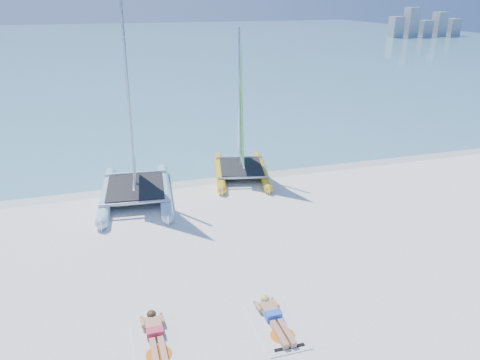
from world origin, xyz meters
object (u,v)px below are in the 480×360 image
at_px(catamaran_yellow, 240,128).
at_px(towel_a, 157,344).
at_px(sunbather_b, 274,317).
at_px(catamaran_blue, 132,142).
at_px(towel_b, 277,326).
at_px(sunbather_a, 155,334).

bearing_deg(catamaran_yellow, towel_a, -104.15).
relative_size(towel_a, sunbather_b, 1.07).
relative_size(catamaran_blue, catamaran_yellow, 1.19).
distance_m(catamaran_blue, catamaran_yellow, 4.76).
xyz_separation_m(catamaran_blue, sunbather_b, (2.37, -8.28, -2.04)).
height_order(catamaran_yellow, towel_a, catamaran_yellow).
xyz_separation_m(catamaran_yellow, towel_b, (-2.17, -9.89, -1.91)).
distance_m(towel_a, sunbather_a, 0.22).
bearing_deg(towel_a, sunbather_b, -0.52).
height_order(catamaran_blue, catamaran_yellow, catamaran_blue).
xyz_separation_m(catamaran_yellow, towel_a, (-4.89, -9.67, -1.91)).
distance_m(towel_a, sunbather_b, 2.72).
bearing_deg(towel_b, sunbather_a, 171.45).
height_order(catamaran_blue, towel_a, catamaran_blue).
height_order(catamaran_yellow, sunbather_a, catamaran_yellow).
bearing_deg(towel_b, catamaran_blue, 105.62).
bearing_deg(towel_b, towel_a, 175.44).
bearing_deg(sunbather_b, catamaran_blue, 105.96).
bearing_deg(towel_b, sunbather_b, 90.00).
bearing_deg(towel_a, catamaran_yellow, 63.19).
xyz_separation_m(sunbather_a, towel_b, (2.72, -0.41, -0.11)).
height_order(towel_a, sunbather_a, sunbather_a).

